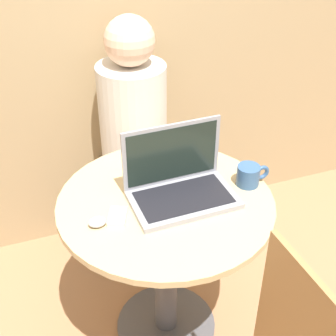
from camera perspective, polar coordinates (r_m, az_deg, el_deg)
ground_plane at (r=2.19m, az=-0.23°, el=-18.62°), size 12.00×12.00×0.00m
round_table at (r=1.81m, az=-0.27°, el=-8.73°), size 0.79×0.79×0.71m
laptop at (r=1.67m, az=1.38°, el=-1.83°), size 0.38×0.24×0.26m
cell_phone at (r=1.61m, az=-6.18°, el=-5.89°), size 0.09×0.11×0.02m
computer_mouse at (r=1.59m, az=-8.63°, el=-6.52°), size 0.06×0.05×0.03m
coffee_cup at (r=1.77m, az=9.88°, el=-0.87°), size 0.13×0.09×0.08m
person_seated at (r=2.32m, az=-4.40°, el=1.89°), size 0.31×0.48×1.20m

